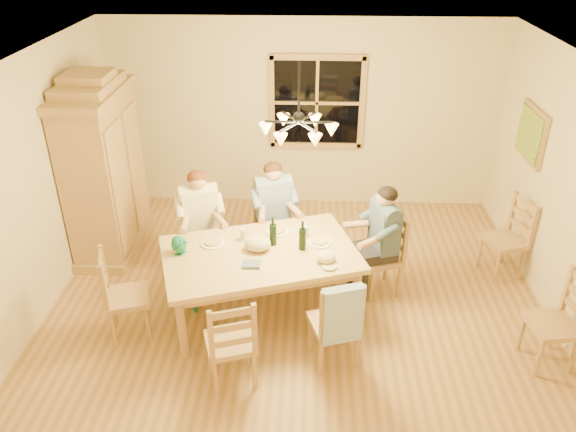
{
  "coord_description": "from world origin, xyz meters",
  "views": [
    {
      "loc": [
        0.11,
        -5.15,
        3.93
      ],
      "look_at": [
        -0.11,
        0.1,
        1.04
      ],
      "focal_mm": 35.0,
      "sensor_mm": 36.0,
      "label": 1
    }
  ],
  "objects_px": {
    "wine_bottle_a": "(273,231)",
    "chair_spare_back": "(502,251)",
    "child": "(184,276)",
    "chair_far_left": "(203,249)",
    "chair_far_right": "(274,239)",
    "adult_slate_man": "(383,228)",
    "chair_end_left": "(129,309)",
    "chair_spare_front": "(549,337)",
    "armoire": "(104,173)",
    "chair_near_left": "(231,354)",
    "wine_bottle_b": "(303,235)",
    "chandelier": "(299,127)",
    "chair_end_right": "(379,268)",
    "adult_plaid_man": "(274,201)",
    "chair_near_right": "(334,335)",
    "dining_table": "(260,260)",
    "adult_woman": "(200,210)"
  },
  "relations": [
    {
      "from": "child",
      "to": "chair_far_left",
      "type": "bearing_deg",
      "value": 58.62
    },
    {
      "from": "chandelier",
      "to": "chair_spare_back",
      "type": "distance_m",
      "value": 3.1
    },
    {
      "from": "chair_near_right",
      "to": "wine_bottle_a",
      "type": "bearing_deg",
      "value": 107.36
    },
    {
      "from": "adult_slate_man",
      "to": "chair_near_left",
      "type": "bearing_deg",
      "value": 116.57
    },
    {
      "from": "dining_table",
      "to": "chair_near_left",
      "type": "bearing_deg",
      "value": -100.11
    },
    {
      "from": "wine_bottle_a",
      "to": "child",
      "type": "height_order",
      "value": "wine_bottle_a"
    },
    {
      "from": "chair_end_right",
      "to": "wine_bottle_b",
      "type": "distance_m",
      "value": 1.13
    },
    {
      "from": "chair_spare_front",
      "to": "adult_plaid_man",
      "type": "bearing_deg",
      "value": 49.77
    },
    {
      "from": "adult_slate_man",
      "to": "wine_bottle_a",
      "type": "bearing_deg",
      "value": 84.82
    },
    {
      "from": "chair_end_left",
      "to": "chair_spare_front",
      "type": "distance_m",
      "value": 4.18
    },
    {
      "from": "dining_table",
      "to": "chair_end_right",
      "type": "xyz_separation_m",
      "value": [
        1.33,
        0.43,
        -0.36
      ]
    },
    {
      "from": "armoire",
      "to": "chair_near_right",
      "type": "xyz_separation_m",
      "value": [
        2.8,
        -2.03,
        -0.75
      ]
    },
    {
      "from": "chair_end_left",
      "to": "wine_bottle_b",
      "type": "xyz_separation_m",
      "value": [
        1.77,
        0.51,
        0.62
      ]
    },
    {
      "from": "chandelier",
      "to": "wine_bottle_b",
      "type": "bearing_deg",
      "value": -62.29
    },
    {
      "from": "chair_far_left",
      "to": "adult_woman",
      "type": "height_order",
      "value": "adult_woman"
    },
    {
      "from": "chair_spare_back",
      "to": "wine_bottle_b",
      "type": "bearing_deg",
      "value": 89.14
    },
    {
      "from": "chair_near_left",
      "to": "chair_spare_back",
      "type": "height_order",
      "value": "same"
    },
    {
      "from": "wine_bottle_a",
      "to": "chair_spare_back",
      "type": "bearing_deg",
      "value": 14.19
    },
    {
      "from": "chair_end_left",
      "to": "adult_plaid_man",
      "type": "distance_m",
      "value": 2.09
    },
    {
      "from": "wine_bottle_a",
      "to": "child",
      "type": "xyz_separation_m",
      "value": [
        -0.94,
        -0.23,
        -0.45
      ]
    },
    {
      "from": "adult_plaid_man",
      "to": "adult_woman",
      "type": "bearing_deg",
      "value": -0.0
    },
    {
      "from": "chair_far_right",
      "to": "chair_near_left",
      "type": "height_order",
      "value": "same"
    },
    {
      "from": "dining_table",
      "to": "chair_end_right",
      "type": "height_order",
      "value": "chair_end_right"
    },
    {
      "from": "chair_far_left",
      "to": "adult_slate_man",
      "type": "height_order",
      "value": "adult_slate_man"
    },
    {
      "from": "chair_far_right",
      "to": "adult_slate_man",
      "type": "xyz_separation_m",
      "value": [
        1.25,
        -0.6,
        0.54
      ]
    },
    {
      "from": "chair_end_right",
      "to": "adult_plaid_man",
      "type": "xyz_separation_m",
      "value": [
        -1.25,
        0.6,
        0.54
      ]
    },
    {
      "from": "adult_woman",
      "to": "chair_far_left",
      "type": "bearing_deg",
      "value": 180.0
    },
    {
      "from": "armoire",
      "to": "child",
      "type": "xyz_separation_m",
      "value": [
        1.22,
        -1.35,
        -0.58
      ]
    },
    {
      "from": "armoire",
      "to": "chair_near_right",
      "type": "height_order",
      "value": "armoire"
    },
    {
      "from": "adult_plaid_man",
      "to": "chair_spare_back",
      "type": "xyz_separation_m",
      "value": [
        2.76,
        -0.18,
        -0.54
      ]
    },
    {
      "from": "chandelier",
      "to": "chair_end_right",
      "type": "xyz_separation_m",
      "value": [
        0.94,
        0.24,
        -1.77
      ]
    },
    {
      "from": "child",
      "to": "chair_end_right",
      "type": "bearing_deg",
      "value": -15.06
    },
    {
      "from": "chair_near_right",
      "to": "chair_near_left",
      "type": "bearing_deg",
      "value": 180.0
    },
    {
      "from": "armoire",
      "to": "chair_spare_back",
      "type": "relative_size",
      "value": 2.32
    },
    {
      "from": "chair_near_left",
      "to": "adult_slate_man",
      "type": "height_order",
      "value": "adult_slate_man"
    },
    {
      "from": "adult_woman",
      "to": "chair_spare_back",
      "type": "xyz_separation_m",
      "value": [
        3.61,
        0.09,
        -0.54
      ]
    },
    {
      "from": "chair_near_left",
      "to": "adult_slate_man",
      "type": "xyz_separation_m",
      "value": [
        1.52,
        1.48,
        0.54
      ]
    },
    {
      "from": "chair_end_right",
      "to": "chair_spare_back",
      "type": "distance_m",
      "value": 1.57
    },
    {
      "from": "dining_table",
      "to": "adult_plaid_man",
      "type": "distance_m",
      "value": 1.04
    },
    {
      "from": "chair_far_left",
      "to": "chair_spare_front",
      "type": "height_order",
      "value": "same"
    },
    {
      "from": "dining_table",
      "to": "wine_bottle_a",
      "type": "height_order",
      "value": "wine_bottle_a"
    },
    {
      "from": "chair_far_right",
      "to": "wine_bottle_b",
      "type": "xyz_separation_m",
      "value": [
        0.36,
        -0.94,
        0.62
      ]
    },
    {
      "from": "chair_near_right",
      "to": "adult_plaid_man",
      "type": "height_order",
      "value": "adult_plaid_man"
    },
    {
      "from": "chair_near_left",
      "to": "adult_woman",
      "type": "height_order",
      "value": "adult_woman"
    },
    {
      "from": "chair_spare_back",
      "to": "chair_end_left",
      "type": "bearing_deg",
      "value": 88.4
    },
    {
      "from": "chair_spare_front",
      "to": "chair_spare_back",
      "type": "distance_m",
      "value": 1.54
    },
    {
      "from": "chair_spare_back",
      "to": "chandelier",
      "type": "bearing_deg",
      "value": 86.51
    },
    {
      "from": "adult_woman",
      "to": "child",
      "type": "xyz_separation_m",
      "value": [
        -0.05,
        -0.82,
        -0.36
      ]
    },
    {
      "from": "chair_far_right",
      "to": "adult_woman",
      "type": "xyz_separation_m",
      "value": [
        -0.85,
        -0.27,
        0.54
      ]
    },
    {
      "from": "chair_end_right",
      "to": "chair_spare_front",
      "type": "relative_size",
      "value": 1.0
    }
  ]
}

